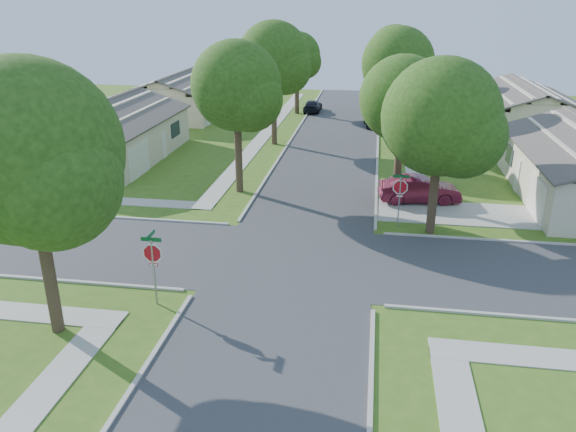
% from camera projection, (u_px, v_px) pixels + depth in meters
% --- Properties ---
extents(ground, '(100.00, 100.00, 0.00)m').
position_uv_depth(ground, '(294.00, 260.00, 25.38)').
color(ground, '#3B5F1A').
rests_on(ground, ground).
extents(road_ns, '(7.00, 100.00, 0.02)m').
position_uv_depth(road_ns, '(294.00, 259.00, 25.38)').
color(road_ns, '#333335').
rests_on(road_ns, ground).
extents(sidewalk_ne, '(1.20, 40.00, 0.04)m').
position_uv_depth(sidewalk_ne, '(408.00, 134.00, 48.42)').
color(sidewalk_ne, '#9E9B91').
rests_on(sidewalk_ne, ground).
extents(sidewalk_nw, '(1.20, 40.00, 0.04)m').
position_uv_depth(sidewalk_nw, '(269.00, 130.00, 50.18)').
color(sidewalk_nw, '#9E9B91').
rests_on(sidewalk_nw, ground).
extents(driveway, '(8.80, 3.60, 0.05)m').
position_uv_depth(driveway, '(455.00, 213.00, 30.77)').
color(driveway, '#9E9B91').
rests_on(driveway, ground).
extents(stop_sign_sw, '(1.05, 0.80, 2.98)m').
position_uv_depth(stop_sign_sw, '(153.00, 256.00, 21.00)').
color(stop_sign_sw, gray).
rests_on(stop_sign_sw, ground).
extents(stop_sign_ne, '(1.05, 0.80, 2.98)m').
position_uv_depth(stop_sign_ne, '(400.00, 189.00, 28.29)').
color(stop_sign_ne, gray).
rests_on(stop_sign_ne, ground).
extents(tree_e_near, '(4.97, 4.80, 8.28)m').
position_uv_depth(tree_e_near, '(403.00, 103.00, 30.93)').
color(tree_e_near, '#38281C').
rests_on(tree_e_near, ground).
extents(tree_e_mid, '(5.59, 5.40, 9.21)m').
position_uv_depth(tree_e_mid, '(399.00, 67.00, 41.75)').
color(tree_e_mid, '#38281C').
rests_on(tree_e_mid, ground).
extents(tree_e_far, '(5.17, 5.00, 8.72)m').
position_uv_depth(tree_e_far, '(395.00, 54.00, 53.82)').
color(tree_e_far, '#38281C').
rests_on(tree_e_far, ground).
extents(tree_w_near, '(5.38, 5.20, 8.97)m').
position_uv_depth(tree_w_near, '(237.00, 90.00, 32.11)').
color(tree_w_near, '#38281C').
rests_on(tree_w_near, ground).
extents(tree_w_mid, '(5.80, 5.60, 9.56)m').
position_uv_depth(tree_w_mid, '(274.00, 61.00, 43.02)').
color(tree_w_mid, '#38281C').
rests_on(tree_w_mid, ground).
extents(tree_w_far, '(4.76, 4.60, 8.04)m').
position_uv_depth(tree_w_far, '(298.00, 58.00, 55.34)').
color(tree_w_far, '#38281C').
rests_on(tree_w_far, ground).
extents(tree_sw_corner, '(6.21, 6.00, 9.55)m').
position_uv_depth(tree_sw_corner, '(31.00, 160.00, 17.74)').
color(tree_sw_corner, '#38281C').
rests_on(tree_sw_corner, ground).
extents(tree_ne_corner, '(5.80, 5.60, 8.66)m').
position_uv_depth(tree_ne_corner, '(442.00, 123.00, 26.30)').
color(tree_ne_corner, '#38281C').
rests_on(tree_ne_corner, ground).
extents(house_ne_far, '(8.42, 13.60, 4.23)m').
position_uv_depth(house_ne_far, '(522.00, 114.00, 49.21)').
color(house_ne_far, beige).
rests_on(house_ne_far, ground).
extents(house_nw_near, '(8.42, 13.60, 4.23)m').
position_uv_depth(house_nw_near, '(108.00, 138.00, 40.93)').
color(house_nw_near, beige).
rests_on(house_nw_near, ground).
extents(house_nw_far, '(8.42, 13.60, 4.23)m').
position_uv_depth(house_nw_far, '(183.00, 99.00, 56.58)').
color(house_nw_far, beige).
rests_on(house_nw_far, ground).
extents(car_driveway, '(4.78, 2.22, 1.52)m').
position_uv_depth(car_driveway, '(419.00, 190.00, 32.25)').
color(car_driveway, '#4C0F1F').
rests_on(car_driveway, ground).
extents(car_curb_east, '(2.22, 4.47, 1.46)m').
position_uv_depth(car_curb_east, '(375.00, 118.00, 51.38)').
color(car_curb_east, black).
rests_on(car_curb_east, ground).
extents(car_curb_west, '(1.71, 4.08, 1.18)m').
position_uv_depth(car_curb_west, '(313.00, 106.00, 57.95)').
color(car_curb_west, black).
rests_on(car_curb_west, ground).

